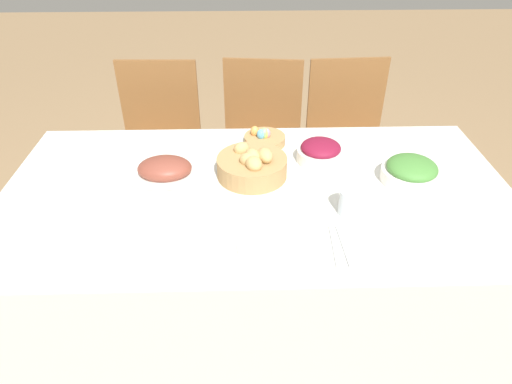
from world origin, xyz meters
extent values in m
plane|color=#937551|center=(0.00, 0.00, 0.00)|extent=(12.00, 12.00, 0.00)
cube|color=silver|center=(0.00, 0.00, 0.38)|extent=(1.86, 0.98, 0.76)
cylinder|color=brown|center=(0.34, 0.54, 0.23)|extent=(0.03, 0.03, 0.45)
cylinder|color=brown|center=(0.73, 0.56, 0.23)|extent=(0.03, 0.03, 0.45)
cylinder|color=brown|center=(0.32, 0.92, 0.23)|extent=(0.03, 0.03, 0.45)
cylinder|color=brown|center=(0.71, 0.95, 0.23)|extent=(0.03, 0.03, 0.45)
cube|color=brown|center=(0.52, 0.74, 0.46)|extent=(0.44, 0.44, 0.02)
cube|color=brown|center=(0.51, 0.94, 0.70)|extent=(0.42, 0.04, 0.46)
cylinder|color=brown|center=(-0.18, 0.57, 0.23)|extent=(0.03, 0.03, 0.45)
cylinder|color=brown|center=(0.21, 0.53, 0.23)|extent=(0.03, 0.03, 0.45)
cylinder|color=brown|center=(-0.13, 0.96, 0.23)|extent=(0.03, 0.03, 0.45)
cylinder|color=brown|center=(0.25, 0.91, 0.23)|extent=(0.03, 0.03, 0.45)
cube|color=brown|center=(0.04, 0.74, 0.46)|extent=(0.46, 0.46, 0.02)
cube|color=brown|center=(0.06, 0.94, 0.70)|extent=(0.42, 0.06, 0.46)
cylinder|color=brown|center=(-0.70, 0.55, 0.23)|extent=(0.03, 0.03, 0.45)
cylinder|color=brown|center=(-0.32, 0.54, 0.23)|extent=(0.03, 0.03, 0.45)
cylinder|color=brown|center=(-0.69, 0.94, 0.23)|extent=(0.03, 0.03, 0.45)
cylinder|color=brown|center=(-0.30, 0.93, 0.23)|extent=(0.03, 0.03, 0.45)
cube|color=brown|center=(-0.50, 0.74, 0.46)|extent=(0.43, 0.43, 0.02)
cube|color=brown|center=(-0.50, 0.94, 0.70)|extent=(0.42, 0.03, 0.46)
cylinder|color=#AD8451|center=(-0.02, 0.10, 0.80)|extent=(0.26, 0.26, 0.08)
ellipsoid|color=tan|center=(-0.06, 0.15, 0.84)|extent=(0.08, 0.07, 0.05)
ellipsoid|color=tan|center=(-0.03, 0.07, 0.84)|extent=(0.09, 0.07, 0.06)
ellipsoid|color=tan|center=(-0.01, 0.04, 0.85)|extent=(0.08, 0.09, 0.05)
ellipsoid|color=tan|center=(-0.02, 0.08, 0.85)|extent=(0.08, 0.09, 0.06)
ellipsoid|color=tan|center=(0.03, 0.08, 0.86)|extent=(0.07, 0.09, 0.05)
cylinder|color=#AD8451|center=(0.04, 0.35, 0.78)|extent=(0.17, 0.17, 0.03)
ellipsoid|color=#F4D151|center=(0.04, 0.34, 0.81)|extent=(0.04, 0.04, 0.05)
ellipsoid|color=#F29E4C|center=(0.00, 0.36, 0.81)|extent=(0.04, 0.04, 0.05)
ellipsoid|color=pink|center=(0.05, 0.34, 0.81)|extent=(0.03, 0.03, 0.04)
ellipsoid|color=#7FCC7A|center=(0.04, 0.34, 0.81)|extent=(0.04, 0.04, 0.05)
ellipsoid|color=#60B2E0|center=(0.03, 0.34, 0.81)|extent=(0.03, 0.03, 0.04)
ellipsoid|color=white|center=(-0.35, 0.11, 0.76)|extent=(0.31, 0.22, 0.01)
ellipsoid|color=brown|center=(-0.35, 0.11, 0.79)|extent=(0.20, 0.15, 0.08)
cylinder|color=white|center=(0.57, 0.04, 0.78)|extent=(0.22, 0.22, 0.05)
ellipsoid|color=#478438|center=(0.57, 0.04, 0.82)|extent=(0.19, 0.19, 0.07)
cylinder|color=white|center=(0.26, 0.20, 0.78)|extent=(0.19, 0.19, 0.05)
ellipsoid|color=maroon|center=(0.26, 0.20, 0.82)|extent=(0.16, 0.16, 0.06)
cylinder|color=white|center=(0.06, -0.32, 0.76)|extent=(0.27, 0.27, 0.01)
cube|color=#B7B7BC|center=(-0.10, -0.32, 0.76)|extent=(0.02, 0.19, 0.00)
cube|color=#B7B7BC|center=(0.23, -0.32, 0.76)|extent=(0.02, 0.19, 0.00)
cube|color=#B7B7BC|center=(0.26, -0.32, 0.76)|extent=(0.02, 0.19, 0.00)
cylinder|color=silver|center=(0.31, -0.15, 0.80)|extent=(0.08, 0.08, 0.09)
cube|color=white|center=(-0.19, -0.15, 0.77)|extent=(0.11, 0.07, 0.03)
camera|label=1|loc=(-0.04, -1.37, 1.69)|focal=32.00mm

